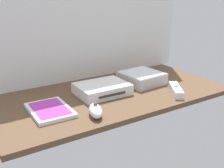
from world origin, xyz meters
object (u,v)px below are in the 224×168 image
at_px(game_console, 102,89).
at_px(mini_computer, 142,78).
at_px(game_case, 50,110).
at_px(remote_nunchuk, 96,111).
at_px(remote_wand, 176,90).

relative_size(game_console, mini_computer, 1.17).
relative_size(game_case, remote_nunchuk, 1.77).
distance_m(remote_wand, remote_nunchuk, 0.39).
distance_m(mini_computer, remote_wand, 0.19).
bearing_deg(remote_wand, mini_computer, 134.91).
height_order(mini_computer, remote_wand, mini_computer).
distance_m(game_console, mini_computer, 0.23).
bearing_deg(game_console, remote_wand, -30.56).
bearing_deg(game_case, game_console, 14.13).
relative_size(game_console, remote_nunchuk, 1.96).
height_order(mini_computer, game_case, mini_computer).
bearing_deg(mini_computer, remote_nunchuk, -151.32).
xyz_separation_m(game_console, remote_nunchuk, (-0.13, -0.17, -0.00)).
height_order(game_console, mini_computer, mini_computer).
bearing_deg(mini_computer, game_case, -170.82).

